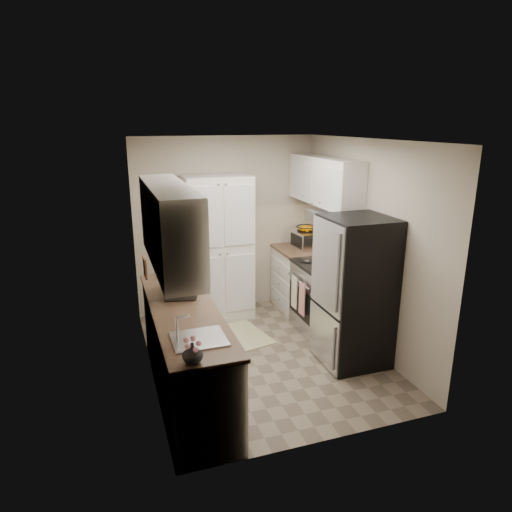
{
  "coord_description": "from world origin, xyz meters",
  "views": [
    {
      "loc": [
        -1.65,
        -4.59,
        2.69
      ],
      "look_at": [
        -0.04,
        0.15,
        1.2
      ],
      "focal_mm": 32.0,
      "sensor_mm": 36.0,
      "label": 1
    }
  ],
  "objects_px": {
    "pantry_cabinet": "(218,248)",
    "microwave": "(182,281)",
    "refrigerator": "(355,291)",
    "electric_range": "(324,297)",
    "toaster_oven": "(307,240)",
    "wine_bottle": "(165,265)"
  },
  "relations": [
    {
      "from": "pantry_cabinet",
      "to": "microwave",
      "type": "distance_m",
      "value": 1.52
    },
    {
      "from": "refrigerator",
      "to": "electric_range",
      "type": "bearing_deg",
      "value": 87.52
    },
    {
      "from": "pantry_cabinet",
      "to": "microwave",
      "type": "height_order",
      "value": "pantry_cabinet"
    },
    {
      "from": "pantry_cabinet",
      "to": "refrigerator",
      "type": "relative_size",
      "value": 1.18
    },
    {
      "from": "pantry_cabinet",
      "to": "toaster_oven",
      "type": "height_order",
      "value": "pantry_cabinet"
    },
    {
      "from": "wine_bottle",
      "to": "electric_range",
      "type": "bearing_deg",
      "value": -2.88
    },
    {
      "from": "wine_bottle",
      "to": "microwave",
      "type": "bearing_deg",
      "value": -79.01
    },
    {
      "from": "electric_range",
      "to": "toaster_oven",
      "type": "bearing_deg",
      "value": 81.92
    },
    {
      "from": "refrigerator",
      "to": "wine_bottle",
      "type": "relative_size",
      "value": 5.12
    },
    {
      "from": "pantry_cabinet",
      "to": "wine_bottle",
      "type": "relative_size",
      "value": 6.02
    },
    {
      "from": "wine_bottle",
      "to": "toaster_oven",
      "type": "xyz_separation_m",
      "value": [
        2.12,
        0.71,
        -0.04
      ]
    },
    {
      "from": "toaster_oven",
      "to": "electric_range",
      "type": "bearing_deg",
      "value": -101.52
    },
    {
      "from": "electric_range",
      "to": "wine_bottle",
      "type": "relative_size",
      "value": 3.4
    },
    {
      "from": "electric_range",
      "to": "toaster_oven",
      "type": "xyz_separation_m",
      "value": [
        0.12,
        0.81,
        0.56
      ]
    },
    {
      "from": "electric_range",
      "to": "microwave",
      "type": "xyz_separation_m",
      "value": [
        -1.91,
        -0.4,
        0.58
      ]
    },
    {
      "from": "microwave",
      "to": "toaster_oven",
      "type": "distance_m",
      "value": 2.36
    },
    {
      "from": "microwave",
      "to": "electric_range",
      "type": "bearing_deg",
      "value": -65.16
    },
    {
      "from": "pantry_cabinet",
      "to": "electric_range",
      "type": "xyz_separation_m",
      "value": [
        1.17,
        -0.93,
        -0.52
      ]
    },
    {
      "from": "refrigerator",
      "to": "toaster_oven",
      "type": "relative_size",
      "value": 4.04
    },
    {
      "from": "electric_range",
      "to": "wine_bottle",
      "type": "height_order",
      "value": "wine_bottle"
    },
    {
      "from": "pantry_cabinet",
      "to": "wine_bottle",
      "type": "height_order",
      "value": "pantry_cabinet"
    },
    {
      "from": "pantry_cabinet",
      "to": "microwave",
      "type": "xyz_separation_m",
      "value": [
        -0.73,
        -1.33,
        0.06
      ]
    }
  ]
}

